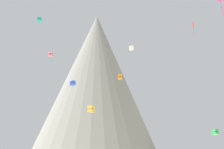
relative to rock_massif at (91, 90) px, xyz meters
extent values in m
cone|color=gray|center=(2.13, -0.03, 4.45)|extent=(73.29, 73.29, 66.10)
cone|color=gray|center=(-3.27, -0.42, -8.02)|extent=(60.95, 60.95, 41.18)
cone|color=gray|center=(-7.35, 1.93, -10.78)|extent=(33.45, 33.45, 35.66)
cube|color=orange|center=(14.86, -29.57, -2.72)|extent=(1.26, 1.36, 0.87)
cube|color=orange|center=(14.86, -29.57, -1.91)|extent=(1.26, 1.36, 0.87)
cube|color=blue|center=(5.98, -59.22, -12.21)|extent=(1.31, 1.27, 0.66)
cube|color=blue|center=(5.98, -59.22, -11.68)|extent=(1.31, 1.27, 0.66)
cube|color=red|center=(33.57, -58.32, 1.64)|extent=(0.20, 1.02, 1.18)
cylinder|color=red|center=(33.45, -58.32, 0.12)|extent=(0.11, 0.29, 1.95)
cube|color=teal|center=(-8.25, -46.12, 11.23)|extent=(1.28, 1.34, 0.69)
cube|color=teal|center=(-8.25, -46.12, 11.75)|extent=(1.28, 1.34, 0.69)
cube|color=green|center=(36.71, -55.56, -22.80)|extent=(1.51, 1.53, 0.69)
cube|color=green|center=(36.71, -55.56, -22.24)|extent=(1.51, 1.53, 0.69)
cube|color=white|center=(19.22, -62.30, -5.42)|extent=(1.03, 1.02, 0.40)
cube|color=white|center=(19.22, -62.30, -5.01)|extent=(1.03, 1.02, 0.40)
cube|color=#D1339E|center=(37.12, -67.29, 2.41)|extent=(1.07, 1.05, 0.54)
cylinder|color=#D1339E|center=(37.12, -67.29, 0.59)|extent=(0.33, 0.56, 3.29)
cube|color=#E5668C|center=(-0.17, -57.27, -4.42)|extent=(0.92, 0.99, 0.59)
cube|color=#E5668C|center=(-0.17, -57.27, -3.92)|extent=(0.92, 0.99, 0.59)
cylinder|color=teal|center=(0.01, -57.27, -5.37)|extent=(0.16, 0.10, 1.52)
cube|color=gold|center=(8.87, -50.89, -16.93)|extent=(1.90, 1.88, 0.71)
cube|color=gold|center=(8.87, -50.89, -15.99)|extent=(1.90, 1.88, 0.71)
camera|label=1|loc=(19.61, -114.71, -26.48)|focal=42.07mm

